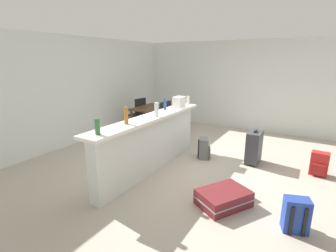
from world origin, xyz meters
name	(u,v)px	position (x,y,z in m)	size (l,w,h in m)	color
ground_plane	(196,164)	(0.00, 0.00, -0.03)	(13.00, 13.00, 0.05)	#ADA393
wall_back	(84,90)	(0.00, 3.05, 1.25)	(6.60, 0.10, 2.50)	silver
wall_right	(231,85)	(3.05, 0.30, 1.25)	(0.10, 6.00, 2.50)	silver
partition_half_wall	(151,145)	(-0.69, 0.58, 0.48)	(2.80, 0.20, 0.96)	silver
bar_countertop	(151,118)	(-0.69, 0.58, 0.99)	(2.96, 0.40, 0.05)	white
bottle_green	(97,127)	(-1.95, 0.56, 1.12)	(0.07, 0.07, 0.22)	#2D6B38
bottle_amber	(126,115)	(-1.32, 0.60, 1.14)	(0.06, 0.06, 0.27)	#9E661E
bottle_clear	(157,110)	(-0.65, 0.48, 1.13)	(0.07, 0.07, 0.24)	silver
bottle_blue	(165,104)	(-0.06, 0.67, 1.13)	(0.06, 0.06, 0.23)	#284C89
bottle_white	(188,101)	(0.60, 0.50, 1.11)	(0.06, 0.06, 0.20)	silver
grocery_bag	(179,102)	(0.31, 0.55, 1.12)	(0.26, 0.18, 0.22)	silver
dining_table	(153,110)	(1.23, 1.85, 0.65)	(1.10, 0.80, 0.74)	#4C331E
dining_chair_near_partition	(169,118)	(1.18, 1.32, 0.52)	(0.45, 0.45, 0.93)	black
dining_chair_far_side	(138,113)	(1.30, 2.40, 0.52)	(0.46, 0.46, 0.93)	black
suitcase_flat_maroon	(224,198)	(-1.13, -0.94, 0.11)	(0.88, 0.78, 0.22)	maroon
backpack_blue	(296,215)	(-1.22, -1.83, 0.20)	(0.30, 0.32, 0.42)	#233D93
backpack_grey	(204,149)	(0.32, -0.03, 0.20)	(0.33, 0.31, 0.42)	slate
suitcase_upright_charcoal	(254,147)	(0.59, -0.96, 0.33)	(0.44, 0.24, 0.67)	#38383D
backpack_red	(319,164)	(0.63, -2.07, 0.20)	(0.27, 0.29, 0.42)	red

